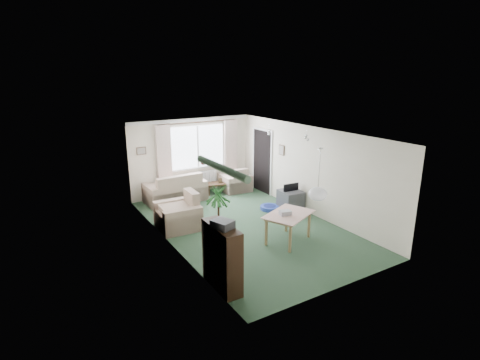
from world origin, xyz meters
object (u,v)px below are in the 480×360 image
houseplant (219,212)px  tv_cube (291,200)px  sofa (175,187)px  bookshelf (222,257)px  dining_table (288,228)px  coffee_table (218,188)px  armchair_corner (235,179)px  pet_bed (270,208)px  armchair_left (178,211)px

houseplant → tv_cube: bearing=14.1°
sofa → bookshelf: bearing=75.8°
houseplant → dining_table: size_ratio=1.31×
sofa → houseplant: 3.07m
coffee_table → bookshelf: bearing=-117.1°
armchair_corner → pet_bed: size_ratio=1.67×
armchair_corner → houseplant: houseplant is taller
tv_cube → dining_table: bearing=-125.5°
bookshelf → tv_cube: bearing=36.2°
tv_cube → pet_bed: tv_cube is taller
tv_cube → pet_bed: size_ratio=1.17×
dining_table → pet_bed: bearing=66.0°
sofa → armchair_left: size_ratio=1.73×
sofa → armchair_corner: (2.08, -0.02, -0.04)m
bookshelf → dining_table: 2.40m
coffee_table → houseplant: (-1.60, -3.06, 0.51)m
armchair_left → pet_bed: 2.75m
armchair_corner → houseplant: 3.77m
armchair_left → tv_cube: 3.24m
dining_table → tv_cube: dining_table is taller
sofa → houseplant: bearing=85.2°
sofa → armchair_left: armchair_left is taller
bookshelf → houseplant: bearing=64.9°
coffee_table → houseplant: bearing=-117.6°
bookshelf → tv_cube: (3.54, 2.48, -0.32)m
armchair_left → pet_bed: (2.72, -0.13, -0.40)m
armchair_corner → tv_cube: (0.42, -2.37, -0.11)m
bookshelf → sofa: bearing=79.2°
dining_table → armchair_left: bearing=132.4°
sofa → coffee_table: size_ratio=2.24×
dining_table → pet_bed: (0.85, 1.91, -0.27)m
armchair_corner → coffee_table: size_ratio=1.13×
armchair_left → pet_bed: size_ratio=1.92×
armchair_left → coffee_table: 2.91m
bookshelf → coffee_table: bearing=64.1°
armchair_corner → tv_cube: size_ratio=1.42×
sofa → tv_cube: bearing=134.1°
coffee_table → sofa: bearing=180.0°
bookshelf → dining_table: (2.21, 0.90, -0.27)m
sofa → armchair_left: (-0.70, -1.93, 0.02)m
bookshelf → houseplant: 2.03m
pet_bed → tv_cube: bearing=-34.5°
houseplant → coffee_table: bearing=62.4°
armchair_corner → armchair_left: armchair_left is taller
armchair_corner → houseplant: bearing=57.4°
tv_cube → armchair_left: bearing=176.4°
coffee_table → pet_bed: coffee_table is taller
coffee_table → bookshelf: 5.49m
dining_table → sofa: bearing=106.3°
armchair_corner → coffee_table: armchair_corner is taller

